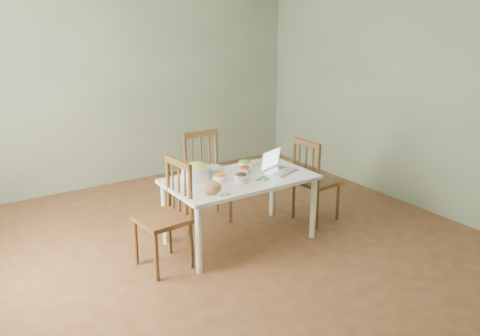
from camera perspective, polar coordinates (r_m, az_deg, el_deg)
floor at (r=5.20m, az=-1.46°, el=-8.86°), size 5.00×5.00×0.00m
wall_back at (r=6.97m, az=-12.62°, el=9.30°), size 5.00×0.00×2.70m
wall_front at (r=3.01m, az=24.39°, el=-3.05°), size 5.00×0.00×2.70m
wall_right at (r=6.41m, az=17.99°, el=8.13°), size 0.00×5.00×2.70m
dining_table at (r=5.21m, az=0.00°, el=-4.66°), size 1.47×0.83×0.69m
chair_far at (r=5.65m, az=-3.60°, el=-1.20°), size 0.48×0.46×1.00m
chair_left at (r=4.69m, az=-8.73°, el=-5.37°), size 0.46×0.48×1.01m
chair_right at (r=5.75m, az=8.56°, el=-1.27°), size 0.44×0.46×0.95m
bread_boule at (r=4.66m, az=-3.17°, el=-2.15°), size 0.19×0.19×0.12m
butter_stick at (r=4.60m, az=-1.79°, el=-2.95°), size 0.12×0.05×0.03m
bowl_squash at (r=5.04m, az=-4.95°, el=-0.33°), size 0.36×0.36×0.17m
bowl_carrot at (r=4.97m, az=-2.25°, el=-1.08°), size 0.16×0.16×0.08m
bowl_onion at (r=5.18m, az=-2.90°, el=-0.16°), size 0.20×0.20×0.10m
bowl_mushroom at (r=4.94m, az=0.14°, el=-1.09°), size 0.18×0.18×0.09m
bowl_redpep at (r=5.19m, az=0.52°, el=-0.21°), size 0.17×0.17×0.08m
bowl_broccoli at (r=5.37m, az=0.65°, el=0.49°), size 0.15×0.15×0.09m
flatbread at (r=5.52m, az=1.33°, el=0.56°), size 0.20×0.20×0.02m
basil_bunch at (r=5.03m, az=2.44°, el=-1.16°), size 0.19×0.19×0.02m
laptop at (r=5.21m, az=4.64°, el=0.69°), size 0.40×0.36×0.23m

